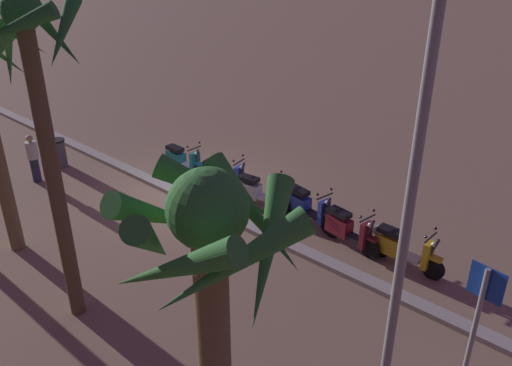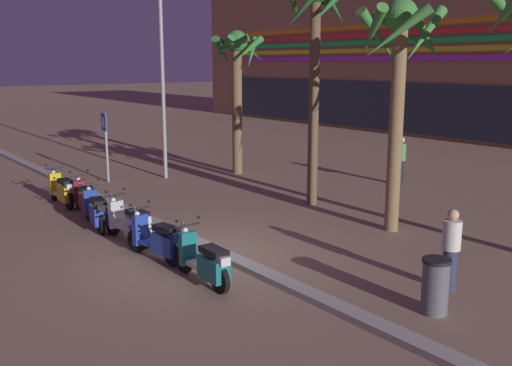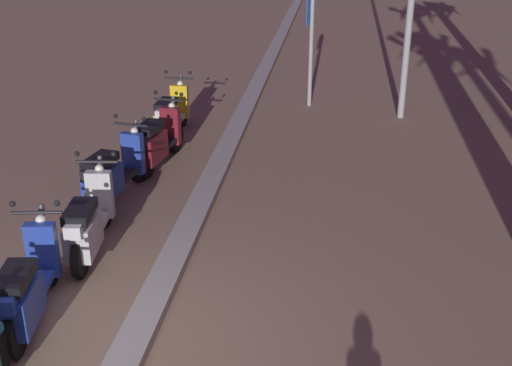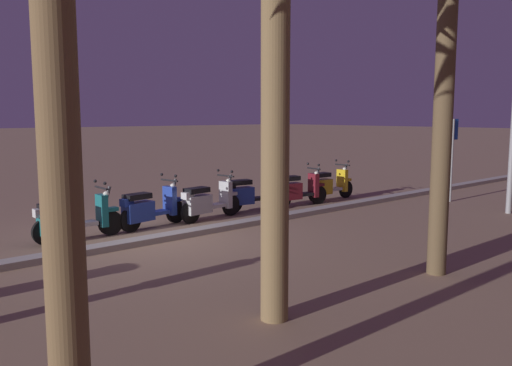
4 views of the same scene
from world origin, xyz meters
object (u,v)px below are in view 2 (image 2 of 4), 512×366
at_px(crossing_sign, 106,139).
at_px(palm_tree_near_sign, 399,61).
at_px(scooter_silver_second_in_line, 131,224).
at_px(pedestrian_window_shopping, 400,159).
at_px(scooter_blue_mid_front, 158,240).
at_px(scooter_blue_far_back, 96,211).
at_px(palm_tree_by_mall_entrance, 315,40).
at_px(scooter_teal_lead_nearest, 205,262).
at_px(scooter_yellow_last_in_row, 63,191).
at_px(palm_tree_mid_walkway, 237,67).
at_px(litter_bin, 435,286).
at_px(street_lamp, 162,46).
at_px(scooter_maroon_mid_centre, 85,199).
at_px(pedestrian_by_palm_tree, 451,248).

height_order(crossing_sign, palm_tree_near_sign, palm_tree_near_sign).
height_order(scooter_silver_second_in_line, pedestrian_window_shopping, pedestrian_window_shopping).
bearing_deg(crossing_sign, scooter_blue_mid_front, -16.48).
xyz_separation_m(scooter_blue_far_back, palm_tree_by_mall_entrance, (1.32, 6.13, 4.28)).
relative_size(scooter_blue_far_back, scooter_teal_lead_nearest, 1.00).
relative_size(scooter_yellow_last_in_row, scooter_blue_far_back, 1.00).
height_order(crossing_sign, palm_tree_mid_walkway, palm_tree_mid_walkway).
bearing_deg(scooter_yellow_last_in_row, scooter_blue_far_back, -3.23).
height_order(scooter_silver_second_in_line, litter_bin, scooter_silver_second_in_line).
height_order(pedestrian_window_shopping, street_lamp, street_lamp).
xyz_separation_m(scooter_maroon_mid_centre, palm_tree_near_sign, (6.03, 5.54, 3.69)).
bearing_deg(pedestrian_window_shopping, litter_bin, -47.98).
bearing_deg(palm_tree_by_mall_entrance, pedestrian_by_palm_tree, -21.47).
bearing_deg(palm_tree_near_sign, palm_tree_mid_walkway, 170.81).
relative_size(scooter_silver_second_in_line, palm_tree_by_mall_entrance, 0.29).
bearing_deg(scooter_yellow_last_in_row, crossing_sign, 135.96).
relative_size(crossing_sign, palm_tree_near_sign, 0.43).
height_order(scooter_teal_lead_nearest, pedestrian_window_shopping, pedestrian_window_shopping).
xyz_separation_m(scooter_teal_lead_nearest, pedestrian_window_shopping, (-3.70, 10.22, 0.43)).
distance_m(palm_tree_by_mall_entrance, pedestrian_window_shopping, 5.75).
xyz_separation_m(scooter_maroon_mid_centre, scooter_silver_second_in_line, (3.01, -0.07, -0.01)).
distance_m(scooter_maroon_mid_centre, pedestrian_window_shopping, 10.45).
bearing_deg(pedestrian_by_palm_tree, scooter_yellow_last_in_row, -162.06).
relative_size(scooter_maroon_mid_centre, scooter_teal_lead_nearest, 0.95).
xyz_separation_m(crossing_sign, litter_bin, (13.64, -0.10, -1.02)).
xyz_separation_m(palm_tree_mid_walkway, pedestrian_by_palm_tree, (11.72, -3.59, -3.15)).
height_order(palm_tree_near_sign, litter_bin, palm_tree_near_sign).
distance_m(scooter_yellow_last_in_row, scooter_blue_mid_front, 5.94).
distance_m(pedestrian_window_shopping, street_lamp, 9.13).
distance_m(scooter_blue_far_back, scooter_teal_lead_nearest, 4.84).
distance_m(scooter_yellow_last_in_row, pedestrian_by_palm_tree, 11.18).
distance_m(scooter_blue_mid_front, crossing_sign, 8.91).
height_order(palm_tree_near_sign, palm_tree_by_mall_entrance, palm_tree_by_mall_entrance).
bearing_deg(street_lamp, palm_tree_mid_walkway, 71.94).
xyz_separation_m(scooter_blue_mid_front, pedestrian_window_shopping, (-1.93, 10.28, 0.43)).
bearing_deg(scooter_maroon_mid_centre, litter_bin, 13.06).
distance_m(scooter_yellow_last_in_row, pedestrian_window_shopping, 10.99).
bearing_deg(street_lamp, scooter_blue_far_back, -43.64).
bearing_deg(pedestrian_window_shopping, pedestrian_by_palm_tree, -45.70).
distance_m(scooter_blue_mid_front, pedestrian_by_palm_tree, 5.86).
bearing_deg(pedestrian_by_palm_tree, scooter_teal_lead_nearest, -130.37).
height_order(palm_tree_by_mall_entrance, litter_bin, palm_tree_by_mall_entrance).
relative_size(scooter_blue_mid_front, palm_tree_by_mall_entrance, 0.28).
distance_m(scooter_maroon_mid_centre, street_lamp, 6.91).
bearing_deg(scooter_blue_mid_front, street_lamp, 150.38).
bearing_deg(street_lamp, palm_tree_near_sign, 7.42).
relative_size(scooter_maroon_mid_centre, pedestrian_by_palm_tree, 1.15).
height_order(scooter_blue_far_back, scooter_blue_mid_front, same).
relative_size(scooter_teal_lead_nearest, litter_bin, 1.96).
bearing_deg(scooter_blue_mid_front, scooter_silver_second_in_line, 176.24).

